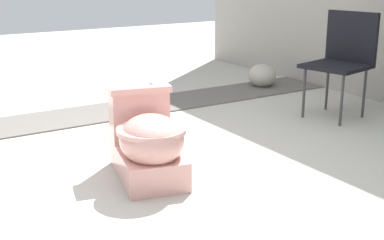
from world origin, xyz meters
The scene contains 5 objects.
ground_plane centered at (0.00, 0.00, 0.00)m, with size 14.00×14.00×0.00m, color #B7B2A8.
gravel_strip centered at (-1.31, 0.50, 0.01)m, with size 0.56×8.00×0.01m, color #605B56.
toilet centered at (0.13, 0.09, 0.22)m, with size 0.70×0.51×0.52m.
folding_chair_left centered at (-0.23, 2.04, 0.51)m, with size 0.52×0.52×0.83m.
boulder_near centered at (-1.39, 2.17, 0.12)m, with size 0.32×0.28×0.23m, color #ADA899.
Camera 1 is at (2.73, -1.23, 1.20)m, focal length 50.00 mm.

